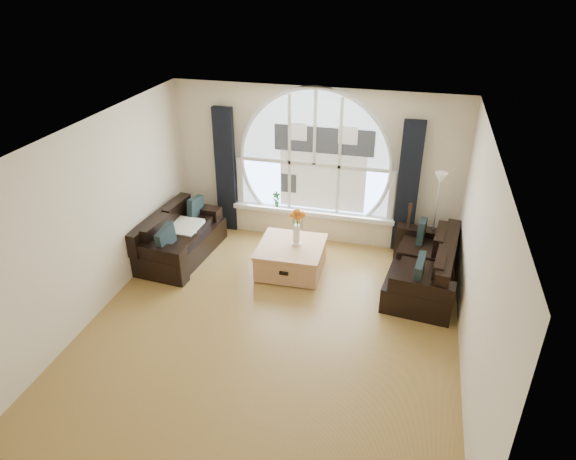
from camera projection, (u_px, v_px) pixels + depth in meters
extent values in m
cube|color=brown|center=(272.00, 326.00, 7.11)|extent=(5.00, 5.50, 0.01)
cube|color=silver|center=(268.00, 138.00, 5.84)|extent=(5.00, 5.50, 0.01)
cube|color=beige|center=(315.00, 166.00, 8.83)|extent=(5.00, 0.01, 2.70)
cube|color=beige|center=(175.00, 403.00, 4.13)|extent=(5.00, 0.01, 2.70)
cube|color=beige|center=(95.00, 219.00, 7.03)|extent=(0.01, 5.50, 2.70)
cube|color=beige|center=(478.00, 268.00, 5.93)|extent=(0.01, 5.50, 2.70)
cube|color=silver|center=(465.00, 186.00, 5.52)|extent=(0.92, 5.50, 0.72)
cube|color=silver|center=(315.00, 151.00, 8.67)|extent=(2.60, 0.06, 2.15)
cube|color=white|center=(312.00, 212.00, 9.14)|extent=(2.90, 0.22, 0.08)
cube|color=white|center=(314.00, 152.00, 8.65)|extent=(2.76, 0.08, 2.15)
cube|color=silver|center=(323.00, 159.00, 8.69)|extent=(1.70, 0.02, 1.50)
cube|color=black|center=(226.00, 171.00, 9.17)|extent=(0.35, 0.12, 2.30)
cube|color=black|center=(408.00, 188.00, 8.47)|extent=(0.35, 0.12, 2.30)
cube|color=black|center=(180.00, 235.00, 8.62)|extent=(1.02, 1.81, 0.77)
cube|color=black|center=(422.00, 265.00, 7.78)|extent=(1.10, 1.88, 0.79)
cube|color=#B0774A|center=(291.00, 257.00, 8.27)|extent=(1.06, 1.06, 0.51)
cube|color=silver|center=(183.00, 228.00, 8.64)|extent=(0.57, 0.57, 0.10)
cube|color=white|center=(297.00, 223.00, 8.02)|extent=(0.24, 0.24, 0.70)
cube|color=#B2B2B2|center=(435.00, 219.00, 8.24)|extent=(0.24, 0.24, 1.60)
cube|color=brown|center=(407.00, 230.00, 8.50)|extent=(0.37, 0.25, 1.06)
imported|color=#1E6023|center=(276.00, 199.00, 9.20)|extent=(0.17, 0.13, 0.28)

